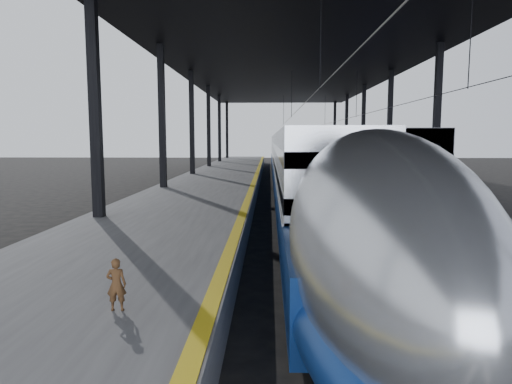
{
  "coord_description": "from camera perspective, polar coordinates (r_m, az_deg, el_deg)",
  "views": [
    {
      "loc": [
        0.27,
        -10.94,
        3.77
      ],
      "look_at": [
        -0.16,
        4.16,
        2.0
      ],
      "focal_mm": 32.0,
      "sensor_mm": 36.0,
      "label": 1
    }
  ],
  "objects": [
    {
      "name": "ground",
      "position": [
        11.57,
        0.21,
        -12.33
      ],
      "size": [
        160.0,
        160.0,
        0.0
      ],
      "primitive_type": "plane",
      "color": "black",
      "rests_on": "ground"
    },
    {
      "name": "platform",
      "position": [
        31.34,
        -5.27,
        0.67
      ],
      "size": [
        6.0,
        80.0,
        1.0
      ],
      "primitive_type": "cube",
      "color": "#4C4C4F",
      "rests_on": "ground"
    },
    {
      "name": "yellow_strip",
      "position": [
        31.08,
        -0.15,
        1.59
      ],
      "size": [
        0.3,
        80.0,
        0.01
      ],
      "primitive_type": "cube",
      "color": "gold",
      "rests_on": "platform"
    },
    {
      "name": "rails",
      "position": [
        31.44,
        9.37,
        -0.14
      ],
      "size": [
        6.52,
        80.0,
        0.16
      ],
      "color": "slate",
      "rests_on": "ground"
    },
    {
      "name": "canopy",
      "position": [
        31.44,
        4.79,
        16.46
      ],
      "size": [
        18.0,
        75.0,
        9.47
      ],
      "color": "black",
      "rests_on": "ground"
    },
    {
      "name": "tgv_train",
      "position": [
        35.09,
        4.48,
        3.62
      ],
      "size": [
        2.84,
        65.2,
        4.08
      ],
      "color": "#B7B9BE",
      "rests_on": "ground"
    },
    {
      "name": "second_train",
      "position": [
        48.5,
        9.66,
        4.69
      ],
      "size": [
        3.09,
        56.05,
        4.26
      ],
      "color": "navy",
      "rests_on": "ground"
    },
    {
      "name": "child",
      "position": [
        7.83,
        -17.06,
        -10.99
      ],
      "size": [
        0.34,
        0.24,
        0.87
      ],
      "primitive_type": "imported",
      "rotation": [
        0.0,
        0.0,
        3.24
      ],
      "color": "#52331B",
      "rests_on": "platform"
    }
  ]
}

